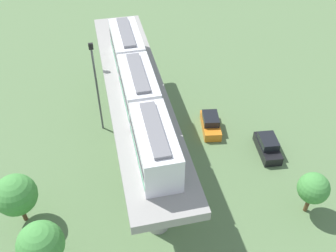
{
  "coord_description": "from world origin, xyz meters",
  "views": [
    {
      "loc": [
        -3.3,
        -28.05,
        28.23
      ],
      "look_at": [
        2.5,
        -2.24,
        4.73
      ],
      "focal_mm": 40.94,
      "sensor_mm": 36.0,
      "label": 1
    }
  ],
  "objects_px": {
    "parked_car_orange": "(211,124)",
    "signal_post": "(97,85)",
    "tree_mid_lot": "(16,195)",
    "parked_car_black": "(268,146)",
    "train": "(139,88)",
    "tree_near_viaduct": "(41,244)",
    "tree_far_corner": "(313,188)"
  },
  "relations": [
    {
      "from": "parked_car_orange",
      "to": "signal_post",
      "type": "bearing_deg",
      "value": 175.85
    },
    {
      "from": "parked_car_orange",
      "to": "tree_far_corner",
      "type": "height_order",
      "value": "tree_far_corner"
    },
    {
      "from": "parked_car_black",
      "to": "tree_far_corner",
      "type": "height_order",
      "value": "tree_far_corner"
    },
    {
      "from": "train",
      "to": "tree_mid_lot",
      "type": "xyz_separation_m",
      "value": [
        -11.11,
        -4.02,
        -6.07
      ]
    },
    {
      "from": "train",
      "to": "parked_car_black",
      "type": "relative_size",
      "value": 4.7
    },
    {
      "from": "tree_near_viaduct",
      "to": "signal_post",
      "type": "distance_m",
      "value": 16.66
    },
    {
      "from": "parked_car_orange",
      "to": "tree_far_corner",
      "type": "bearing_deg",
      "value": -58.51
    },
    {
      "from": "tree_far_corner",
      "to": "signal_post",
      "type": "relative_size",
      "value": 0.42
    },
    {
      "from": "tree_near_viaduct",
      "to": "tree_far_corner",
      "type": "distance_m",
      "value": 22.17
    },
    {
      "from": "tree_near_viaduct",
      "to": "tree_mid_lot",
      "type": "height_order",
      "value": "tree_mid_lot"
    },
    {
      "from": "parked_car_orange",
      "to": "tree_near_viaduct",
      "type": "bearing_deg",
      "value": -134.22
    },
    {
      "from": "parked_car_orange",
      "to": "parked_car_black",
      "type": "distance_m",
      "value": 6.57
    },
    {
      "from": "parked_car_black",
      "to": "signal_post",
      "type": "height_order",
      "value": "signal_post"
    },
    {
      "from": "tree_near_viaduct",
      "to": "signal_post",
      "type": "bearing_deg",
      "value": 69.85
    },
    {
      "from": "tree_mid_lot",
      "to": "parked_car_black",
      "type": "bearing_deg",
      "value": 7.42
    },
    {
      "from": "parked_car_black",
      "to": "signal_post",
      "type": "distance_m",
      "value": 18.44
    },
    {
      "from": "parked_car_black",
      "to": "tree_far_corner",
      "type": "bearing_deg",
      "value": -81.4
    },
    {
      "from": "parked_car_orange",
      "to": "tree_far_corner",
      "type": "xyz_separation_m",
      "value": [
        5.0,
        -12.23,
        2.29
      ]
    },
    {
      "from": "parked_car_black",
      "to": "tree_near_viaduct",
      "type": "bearing_deg",
      "value": -153.84
    },
    {
      "from": "tree_far_corner",
      "to": "parked_car_black",
      "type": "bearing_deg",
      "value": 92.74
    },
    {
      "from": "parked_car_orange",
      "to": "tree_far_corner",
      "type": "distance_m",
      "value": 13.41
    },
    {
      "from": "parked_car_orange",
      "to": "tree_mid_lot",
      "type": "distance_m",
      "value": 20.88
    },
    {
      "from": "tree_mid_lot",
      "to": "parked_car_orange",
      "type": "bearing_deg",
      "value": 21.99
    },
    {
      "from": "train",
      "to": "tree_far_corner",
      "type": "relative_size",
      "value": 4.65
    },
    {
      "from": "train",
      "to": "parked_car_orange",
      "type": "height_order",
      "value": "train"
    },
    {
      "from": "tree_far_corner",
      "to": "tree_mid_lot",
      "type": "bearing_deg",
      "value": 169.53
    },
    {
      "from": "parked_car_orange",
      "to": "tree_near_viaduct",
      "type": "height_order",
      "value": "tree_near_viaduct"
    },
    {
      "from": "train",
      "to": "tree_near_viaduct",
      "type": "xyz_separation_m",
      "value": [
        -9.07,
        -8.98,
        -6.24
      ]
    },
    {
      "from": "tree_mid_lot",
      "to": "train",
      "type": "bearing_deg",
      "value": 19.88
    },
    {
      "from": "tree_near_viaduct",
      "to": "tree_mid_lot",
      "type": "bearing_deg",
      "value": 112.41
    },
    {
      "from": "parked_car_orange",
      "to": "signal_post",
      "type": "height_order",
      "value": "signal_post"
    },
    {
      "from": "tree_far_corner",
      "to": "signal_post",
      "type": "distance_m",
      "value": 22.44
    }
  ]
}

